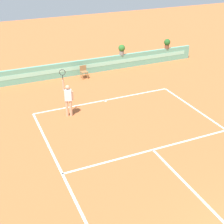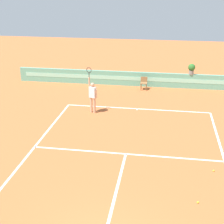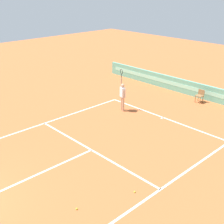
# 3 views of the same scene
# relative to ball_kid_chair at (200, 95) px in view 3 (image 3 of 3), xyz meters

# --- Properties ---
(ground_plane) EXTENTS (60.00, 60.00, 0.00)m
(ground_plane) POSITION_rel_ball_kid_chair_xyz_m (-0.09, -9.66, -0.48)
(ground_plane) COLOR #BC6033
(court_lines) EXTENTS (8.32, 11.94, 0.01)m
(court_lines) POSITION_rel_ball_kid_chair_xyz_m (-0.09, -8.94, -0.47)
(court_lines) COLOR white
(court_lines) RESTS_ON ground
(back_wall_barrier) EXTENTS (18.00, 0.21, 1.00)m
(back_wall_barrier) POSITION_rel_ball_kid_chair_xyz_m (-0.09, 0.73, 0.02)
(back_wall_barrier) COLOR #60A88E
(back_wall_barrier) RESTS_ON ground
(ball_kid_chair) EXTENTS (0.44, 0.44, 0.85)m
(ball_kid_chair) POSITION_rel_ball_kid_chair_xyz_m (0.00, 0.00, 0.00)
(ball_kid_chair) COLOR olive
(ball_kid_chair) RESTS_ON ground
(tennis_player) EXTENTS (0.60, 0.32, 2.58)m
(tennis_player) POSITION_rel_ball_kid_chair_xyz_m (-2.51, -4.74, 0.57)
(tennis_player) COLOR tan
(tennis_player) RESTS_ON ground
(tennis_ball_near_baseline) EXTENTS (0.07, 0.07, 0.07)m
(tennis_ball_near_baseline) POSITION_rel_ball_kid_chair_xyz_m (2.71, -12.27, -0.44)
(tennis_ball_near_baseline) COLOR #CCE033
(tennis_ball_near_baseline) RESTS_ON ground
(tennis_ball_mid_court) EXTENTS (0.07, 0.07, 0.07)m
(tennis_ball_mid_court) POSITION_rel_ball_kid_chair_xyz_m (3.47, -10.12, -0.44)
(tennis_ball_mid_court) COLOR #CCE033
(tennis_ball_mid_court) RESTS_ON ground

